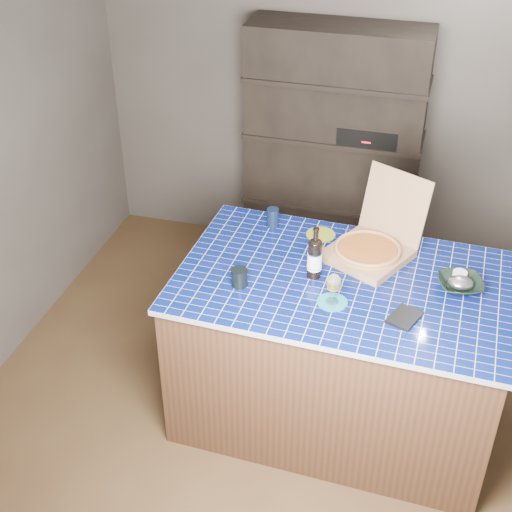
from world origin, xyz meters
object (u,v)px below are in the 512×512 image
(bowl, at_px, (460,285))
(kitchen_island, at_px, (338,348))
(pizza_box, at_px, (370,247))
(dvd_case, at_px, (404,317))
(mead_bottle, at_px, (315,258))
(wine_glass, at_px, (334,284))

(bowl, bearing_deg, kitchen_island, -172.27)
(kitchen_island, height_order, pizza_box, pizza_box)
(pizza_box, bearing_deg, kitchen_island, -84.34)
(pizza_box, bearing_deg, bowl, 6.73)
(kitchen_island, distance_m, dvd_case, 0.63)
(pizza_box, bearing_deg, dvd_case, -37.54)
(dvd_case, xyz_separation_m, bowl, (0.24, 0.32, 0.02))
(pizza_box, xyz_separation_m, mead_bottle, (-0.25, -0.26, 0.06))
(wine_glass, bearing_deg, mead_bottle, 124.19)
(pizza_box, distance_m, mead_bottle, 0.37)
(mead_bottle, relative_size, bowl, 1.30)
(mead_bottle, relative_size, dvd_case, 1.70)
(kitchen_island, relative_size, wine_glass, 10.70)
(wine_glass, bearing_deg, bowl, 25.56)
(dvd_case, height_order, bowl, bowl)
(mead_bottle, distance_m, wine_glass, 0.24)
(kitchen_island, relative_size, pizza_box, 2.95)
(kitchen_island, height_order, bowl, bowl)
(pizza_box, xyz_separation_m, bowl, (0.48, -0.17, -0.03))
(dvd_case, bearing_deg, pizza_box, 137.59)
(mead_bottle, xyz_separation_m, wine_glass, (0.14, -0.20, 0.00))
(pizza_box, xyz_separation_m, wine_glass, (-0.12, -0.46, 0.06))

